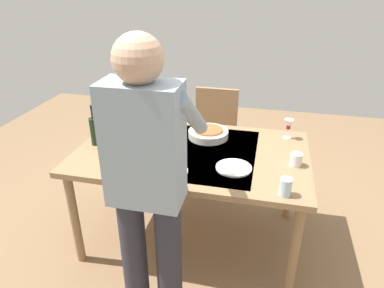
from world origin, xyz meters
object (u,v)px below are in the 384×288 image
(chair_near, at_px, (214,131))
(water_cup_far_left, at_px, (296,159))
(serving_bowl_pasta, at_px, (208,133))
(dinner_plate_far, at_px, (234,168))
(wine_bottle, at_px, (95,130))
(dining_table, at_px, (192,159))
(wine_glass_left, at_px, (289,125))
(dinner_plate_near, at_px, (170,171))
(wine_glass_right, at_px, (155,136))
(water_cup_near_left, at_px, (129,115))
(water_cup_near_right, at_px, (286,187))
(person_server, at_px, (148,183))
(side_bowl_salad, at_px, (117,134))

(chair_near, relative_size, water_cup_far_left, 10.62)
(serving_bowl_pasta, height_order, dinner_plate_far, serving_bowl_pasta)
(chair_near, relative_size, wine_bottle, 3.07)
(dining_table, distance_m, serving_bowl_pasta, 0.27)
(wine_glass_left, relative_size, dinner_plate_near, 0.66)
(serving_bowl_pasta, bearing_deg, dinner_plate_near, 75.70)
(wine_glass_left, bearing_deg, serving_bowl_pasta, 11.50)
(chair_near, distance_m, water_cup_far_left, 1.19)
(wine_glass_right, bearing_deg, water_cup_near_left, -49.36)
(chair_near, height_order, dinner_plate_far, chair_near)
(water_cup_near_left, xyz_separation_m, water_cup_near_right, (-1.26, 0.82, 0.00))
(dining_table, bearing_deg, chair_near, -90.96)
(chair_near, bearing_deg, person_server, 87.78)
(wine_glass_left, height_order, dinner_plate_near, wine_glass_left)
(wine_glass_left, distance_m, dinner_plate_near, 0.99)
(wine_glass_left, height_order, serving_bowl_pasta, wine_glass_left)
(water_cup_near_left, bearing_deg, side_bowl_salad, 97.44)
(wine_bottle, relative_size, serving_bowl_pasta, 0.99)
(wine_glass_right, relative_size, water_cup_near_left, 1.45)
(chair_near, relative_size, wine_glass_left, 6.03)
(person_server, bearing_deg, side_bowl_salad, -56.64)
(wine_glass_right, xyz_separation_m, dinner_plate_far, (-0.57, 0.15, -0.10))
(side_bowl_salad, height_order, dinner_plate_near, side_bowl_salad)
(wine_glass_right, bearing_deg, wine_glass_left, -156.49)
(water_cup_near_right, xyz_separation_m, water_cup_far_left, (-0.07, -0.36, -0.01))
(water_cup_near_right, relative_size, side_bowl_salad, 0.58)
(water_cup_near_left, distance_m, side_bowl_salad, 0.35)
(person_server, height_order, wine_glass_right, person_server)
(water_cup_near_left, xyz_separation_m, serving_bowl_pasta, (-0.70, 0.17, -0.02))
(water_cup_near_right, height_order, dinner_plate_far, water_cup_near_right)
(dining_table, height_order, chair_near, chair_near)
(water_cup_near_right, bearing_deg, wine_bottle, -14.97)
(chair_near, height_order, water_cup_near_left, chair_near)
(water_cup_near_right, bearing_deg, dining_table, -33.07)
(chair_near, height_order, side_bowl_salad, chair_near)
(water_cup_far_left, distance_m, side_bowl_salad, 1.29)
(wine_bottle, distance_m, wine_glass_right, 0.45)
(water_cup_far_left, bearing_deg, dining_table, -4.29)
(water_cup_near_right, relative_size, dinner_plate_near, 0.46)
(water_cup_near_left, relative_size, dinner_plate_far, 0.45)
(wine_glass_right, relative_size, dinner_plate_far, 0.66)
(wine_bottle, bearing_deg, dining_table, -175.47)
(wine_glass_left, bearing_deg, water_cup_near_left, -2.23)
(wine_bottle, height_order, water_cup_near_left, wine_bottle)
(person_server, xyz_separation_m, water_cup_far_left, (-0.75, -0.70, -0.15))
(person_server, xyz_separation_m, dinner_plate_near, (0.02, -0.44, -0.19))
(dinner_plate_near, bearing_deg, person_server, 92.81)
(water_cup_near_left, bearing_deg, water_cup_near_right, 147.13)
(dining_table, xyz_separation_m, wine_glass_left, (-0.65, -0.36, 0.18))
(wine_glass_left, relative_size, serving_bowl_pasta, 0.50)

